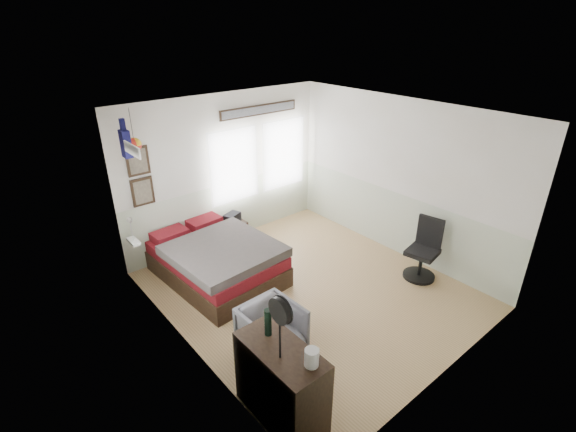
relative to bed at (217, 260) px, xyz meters
name	(u,v)px	position (x,y,z in m)	size (l,w,h in m)	color
ground_plane	(309,290)	(0.91, -1.20, -0.32)	(4.00, 4.50, 0.01)	#A78251
room_shell	(299,191)	(0.83, -1.01, 1.29)	(4.02, 4.52, 2.71)	beige
wall_decor	(171,143)	(-0.20, 0.76, 1.78)	(3.55, 1.32, 1.44)	black
bed	(217,260)	(0.00, 0.00, 0.00)	(1.59, 2.14, 0.65)	black
dresser	(281,382)	(-0.83, -2.65, 0.13)	(0.48, 1.00, 0.90)	black
armchair	(272,330)	(-0.32, -1.84, 0.00)	(0.68, 0.70, 0.64)	#616161
nightstand	(233,233)	(0.80, 0.77, -0.10)	(0.44, 0.36, 0.44)	black
task_chair	(423,254)	(2.56, -2.07, 0.09)	(0.52, 0.52, 1.01)	black
kettle	(312,358)	(-0.75, -3.00, 0.67)	(0.16, 0.14, 0.18)	silver
bottle	(268,322)	(-0.80, -2.41, 0.73)	(0.08, 0.08, 0.31)	black
stand_fan	(280,312)	(-0.90, -2.73, 1.11)	(0.07, 0.28, 0.69)	black
black_bag	(232,218)	(0.80, 0.77, 0.21)	(0.30, 0.19, 0.18)	black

